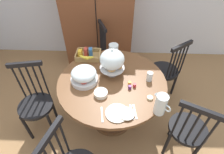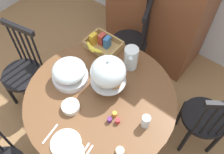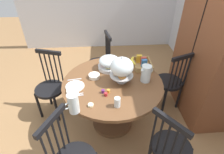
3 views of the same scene
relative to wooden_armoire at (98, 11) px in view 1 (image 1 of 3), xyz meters
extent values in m
plane|color=#997047|center=(0.18, -1.50, -0.98)|extent=(10.00, 10.00, 0.00)
cube|color=brown|center=(0.00, 0.00, -0.03)|extent=(1.10, 0.56, 1.90)
cube|color=black|center=(0.00, -0.28, 0.06)|extent=(0.01, 0.01, 1.52)
cylinder|color=brown|center=(0.27, -1.34, -0.26)|extent=(1.22, 1.22, 0.04)
cylinder|color=brown|center=(0.27, -1.34, -0.60)|extent=(0.14, 0.14, 0.63)
cylinder|color=brown|center=(0.27, -1.34, -0.95)|extent=(0.56, 0.56, 0.06)
cylinder|color=black|center=(-0.05, -0.49, -0.53)|extent=(0.40, 0.40, 0.04)
cylinder|color=black|center=(-0.23, -0.41, -0.76)|extent=(0.04, 0.04, 0.45)
cylinder|color=black|center=(-0.13, -0.67, -0.76)|extent=(0.04, 0.04, 0.45)
cylinder|color=black|center=(0.03, -0.31, -0.76)|extent=(0.04, 0.04, 0.45)
cylinder|color=black|center=(0.13, -0.57, -0.76)|extent=(0.04, 0.04, 0.45)
cylinder|color=black|center=(0.05, -0.30, -0.29)|extent=(0.02, 0.02, 0.48)
cylinder|color=black|center=(0.08, -0.37, -0.29)|extent=(0.02, 0.02, 0.48)
cylinder|color=black|center=(0.10, -0.43, -0.29)|extent=(0.02, 0.02, 0.48)
cylinder|color=black|center=(0.12, -0.50, -0.29)|extent=(0.02, 0.02, 0.48)
cylinder|color=black|center=(0.15, -0.56, -0.29)|extent=(0.02, 0.02, 0.48)
cube|color=black|center=(0.10, -0.43, -0.03)|extent=(0.16, 0.35, 0.05)
cylinder|color=black|center=(-0.62, -1.51, -0.53)|extent=(0.40, 0.40, 0.04)
cylinder|color=black|center=(-0.73, -1.67, -0.76)|extent=(0.04, 0.04, 0.45)
cylinder|color=black|center=(-0.46, -1.62, -0.76)|extent=(0.04, 0.04, 0.45)
cylinder|color=black|center=(-0.78, -1.40, -0.76)|extent=(0.04, 0.04, 0.45)
cylinder|color=black|center=(-0.51, -1.34, -0.76)|extent=(0.04, 0.04, 0.45)
cylinder|color=black|center=(-0.79, -1.38, -0.29)|extent=(0.02, 0.02, 0.48)
cylinder|color=black|center=(-0.72, -1.36, -0.29)|extent=(0.02, 0.02, 0.48)
cylinder|color=black|center=(-0.65, -1.35, -0.29)|extent=(0.02, 0.02, 0.48)
cylinder|color=black|center=(-0.58, -1.34, -0.29)|extent=(0.02, 0.02, 0.48)
cylinder|color=black|center=(-0.51, -1.32, -0.29)|extent=(0.02, 0.02, 0.48)
cube|color=black|center=(-0.65, -1.35, -0.03)|extent=(0.36, 0.10, 0.05)
cylinder|color=black|center=(-0.15, -2.16, -0.29)|extent=(0.02, 0.02, 0.48)
cylinder|color=black|center=(-0.13, -2.09, -0.29)|extent=(0.02, 0.02, 0.48)
cylinder|color=black|center=(-0.11, -2.03, -0.29)|extent=(0.02, 0.02, 0.48)
cube|color=black|center=(-0.15, -2.16, -0.03)|extent=(0.14, 0.35, 0.05)
cylinder|color=black|center=(1.09, -1.74, -0.53)|extent=(0.40, 0.40, 0.04)
cylinder|color=black|center=(1.28, -1.68, -0.76)|extent=(0.04, 0.04, 0.45)
cylinder|color=black|center=(1.03, -1.55, -0.76)|extent=(0.04, 0.04, 0.45)
cylinder|color=black|center=(0.90, -1.81, -0.76)|extent=(0.04, 0.04, 0.45)
cylinder|color=black|center=(1.15, -1.95, -0.29)|extent=(0.02, 0.02, 0.48)
cylinder|color=black|center=(1.08, -1.92, -0.29)|extent=(0.02, 0.02, 0.48)
cylinder|color=black|center=(1.02, -1.89, -0.29)|extent=(0.02, 0.02, 0.48)
cylinder|color=black|center=(0.96, -1.85, -0.29)|extent=(0.02, 0.02, 0.48)
cylinder|color=black|center=(0.89, -1.82, -0.29)|extent=(0.02, 0.02, 0.48)
cube|color=black|center=(1.02, -1.89, -0.03)|extent=(0.34, 0.19, 0.05)
cylinder|color=black|center=(1.01, -0.80, -0.53)|extent=(0.40, 0.40, 0.04)
cylinder|color=black|center=(1.04, -0.61, -0.76)|extent=(0.04, 0.04, 0.45)
cylinder|color=black|center=(0.81, -0.77, -0.76)|extent=(0.04, 0.04, 0.45)
cylinder|color=black|center=(1.21, -0.83, -0.76)|extent=(0.04, 0.04, 0.45)
cylinder|color=black|center=(0.98, -1.00, -0.76)|extent=(0.04, 0.04, 0.45)
cylinder|color=black|center=(1.22, -0.85, -0.29)|extent=(0.02, 0.02, 0.48)
cylinder|color=black|center=(1.16, -0.89, -0.29)|extent=(0.02, 0.02, 0.48)
cylinder|color=black|center=(1.10, -0.93, -0.29)|extent=(0.02, 0.02, 0.48)
cylinder|color=black|center=(1.05, -0.97, -0.29)|extent=(0.02, 0.02, 0.48)
cylinder|color=black|center=(0.99, -1.01, -0.29)|extent=(0.02, 0.02, 0.48)
cube|color=black|center=(1.10, -0.93, -0.03)|extent=(0.31, 0.24, 0.05)
cylinder|color=silver|center=(0.27, -1.23, -0.24)|extent=(0.12, 0.12, 0.02)
cylinder|color=silver|center=(0.27, -1.23, -0.20)|extent=(0.03, 0.03, 0.09)
cylinder|color=silver|center=(0.27, -1.23, -0.15)|extent=(0.28, 0.28, 0.01)
torus|color=#B27033|center=(0.34, -1.23, -0.12)|extent=(0.10, 0.10, 0.03)
torus|color=#D19347|center=(0.27, -1.18, -0.12)|extent=(0.10, 0.10, 0.03)
torus|color=#935628|center=(0.22, -1.23, -0.12)|extent=(0.10, 0.10, 0.03)
torus|color=tan|center=(0.27, -1.28, -0.12)|extent=(0.10, 0.10, 0.03)
ellipsoid|color=silver|center=(0.27, -1.23, -0.03)|extent=(0.27, 0.27, 0.22)
sphere|color=silver|center=(0.27, -1.23, 0.09)|extent=(0.02, 0.02, 0.02)
cylinder|color=silver|center=(-0.03, -1.36, -0.22)|extent=(0.30, 0.30, 0.05)
ellipsoid|color=beige|center=(0.04, -1.37, -0.18)|extent=(0.09, 0.09, 0.03)
ellipsoid|color=#8CBF59|center=(-0.04, -1.29, -0.18)|extent=(0.09, 0.09, 0.03)
ellipsoid|color=#6B2D4C|center=(-0.10, -1.37, -0.18)|extent=(0.09, 0.09, 0.03)
ellipsoid|color=#CC3D33|center=(-0.02, -1.43, -0.18)|extent=(0.09, 0.09, 0.03)
ellipsoid|color=silver|center=(-0.03, -1.36, -0.13)|extent=(0.28, 0.28, 0.13)
cylinder|color=silver|center=(0.73, -1.75, -0.14)|extent=(0.11, 0.11, 0.22)
cylinder|color=orange|center=(0.73, -1.75, -0.17)|extent=(0.10, 0.10, 0.15)
cone|color=silver|center=(0.69, -1.70, -0.05)|extent=(0.05, 0.05, 0.03)
torus|color=silver|center=(0.78, -1.80, -0.13)|extent=(0.06, 0.06, 0.07)
cylinder|color=silver|center=(0.28, -0.94, -0.14)|extent=(0.12, 0.12, 0.21)
cylinder|color=white|center=(0.28, -0.94, -0.17)|extent=(0.10, 0.10, 0.14)
cone|color=silver|center=(0.32, -1.00, -0.05)|extent=(0.05, 0.05, 0.03)
torus|color=silver|center=(0.24, -0.87, -0.13)|extent=(0.05, 0.07, 0.07)
cube|color=tan|center=(-0.05, -0.91, -0.24)|extent=(0.30, 0.22, 0.01)
cube|color=tan|center=(-0.05, -1.02, -0.21)|extent=(0.30, 0.02, 0.07)
cube|color=tan|center=(-0.05, -0.80, -0.21)|extent=(0.30, 0.02, 0.07)
cube|color=tan|center=(-0.20, -0.91, -0.21)|extent=(0.02, 0.22, 0.07)
cube|color=tan|center=(0.10, -0.91, -0.21)|extent=(0.02, 0.22, 0.07)
cube|color=gold|center=(-0.14, -0.94, -0.18)|extent=(0.05, 0.07, 0.11)
cube|color=#B23D33|center=(-0.08, -0.89, -0.18)|extent=(0.05, 0.07, 0.11)
cube|color=#336BAD|center=(-0.02, -0.89, -0.18)|extent=(0.05, 0.07, 0.11)
ellipsoid|color=yellow|center=(-0.08, -1.05, -0.15)|extent=(0.14, 0.08, 0.05)
ellipsoid|color=yellow|center=(-0.05, -1.05, -0.15)|extent=(0.13, 0.03, 0.05)
ellipsoid|color=yellow|center=(-0.02, -1.05, -0.15)|extent=(0.14, 0.08, 0.05)
cylinder|color=white|center=(0.34, -1.78, -0.24)|extent=(0.22, 0.22, 0.01)
cylinder|color=white|center=(0.43, -1.80, -0.23)|extent=(0.15, 0.15, 0.01)
cylinder|color=white|center=(0.17, -1.56, -0.22)|extent=(0.14, 0.14, 0.04)
cylinder|color=silver|center=(0.69, -1.32, -0.19)|extent=(0.06, 0.06, 0.11)
cylinder|color=beige|center=(0.67, -1.59, -0.23)|extent=(0.06, 0.06, 0.02)
cylinder|color=#B7282D|center=(0.52, -1.43, -0.22)|extent=(0.04, 0.04, 0.04)
cylinder|color=orange|center=(0.47, -1.40, -0.22)|extent=(0.04, 0.04, 0.04)
cylinder|color=#5B2366|center=(0.47, -1.46, -0.22)|extent=(0.04, 0.04, 0.04)
cube|color=silver|center=(0.48, -1.76, -0.24)|extent=(0.04, 0.17, 0.01)
cube|color=silver|center=(0.51, -1.76, -0.24)|extent=(0.04, 0.17, 0.01)
cube|color=silver|center=(0.20, -1.80, -0.24)|extent=(0.04, 0.17, 0.01)
camera|label=1|loc=(0.33, -2.76, 1.11)|focal=28.02mm
camera|label=2|loc=(0.97, -2.06, 1.38)|focal=38.30mm
camera|label=3|loc=(2.01, -1.46, 1.09)|focal=28.92mm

